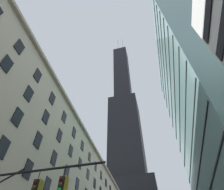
{
  "coord_description": "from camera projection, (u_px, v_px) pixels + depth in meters",
  "views": [
    {
      "loc": [
        4.39,
        -6.11,
        1.46
      ],
      "look_at": [
        0.3,
        10.27,
        19.97
      ],
      "focal_mm": 30.35,
      "sensor_mm": 36.0,
      "label": 1
    }
  ],
  "objects": [
    {
      "name": "glass_office_midrise",
      "position": [
        224.0,
        106.0,
        37.88
      ],
      "size": [
        17.29,
        32.15,
        55.91
      ],
      "color": "gray",
      "rests_on": "ground"
    },
    {
      "name": "dark_skyscraper",
      "position": [
        127.0,
        156.0,
        103.89
      ],
      "size": [
        26.41,
        26.41,
        195.06
      ],
      "color": "black",
      "rests_on": "ground"
    }
  ]
}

